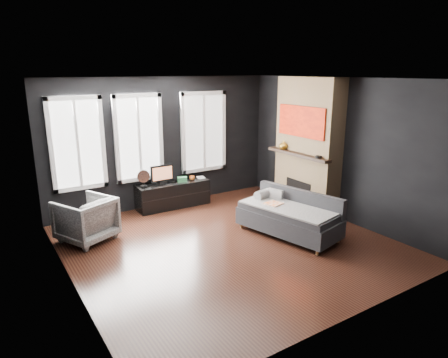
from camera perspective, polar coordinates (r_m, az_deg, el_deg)
floor at (r=6.80m, az=0.67°, el=-9.26°), size 5.00×5.00×0.00m
ceiling at (r=6.18m, az=0.74°, el=14.14°), size 5.00×5.00×0.00m
wall_back at (r=8.51m, az=-8.64°, el=5.17°), size 5.00×0.02×2.70m
wall_left at (r=5.44m, az=-21.87°, el=-1.59°), size 0.02×5.00×2.70m
wall_right at (r=7.98m, az=15.92°, el=4.07°), size 0.02×5.00×2.70m
windows at (r=8.18m, az=-11.75°, el=11.89°), size 4.00×0.16×1.76m
fireplace at (r=8.24m, az=11.88°, el=4.68°), size 0.70×1.62×2.70m
sofa at (r=7.10m, az=9.21°, el=-5.00°), size 1.27×1.94×0.77m
stripe_pillow at (r=7.45m, az=7.30°, el=-2.58°), size 0.17×0.31×0.30m
armchair at (r=7.18m, az=-19.14°, el=-5.18°), size 1.05×1.03×0.83m
media_console at (r=8.56m, az=-7.30°, el=-2.20°), size 1.56×0.51×0.53m
monitor at (r=8.36m, az=-8.85°, el=0.82°), size 0.51×0.12×0.45m
desk_fan at (r=8.21m, az=-11.44°, el=0.13°), size 0.30×0.30×0.37m
mug at (r=8.61m, az=-4.60°, el=0.24°), size 0.12×0.10×0.12m
book at (r=8.72m, az=-3.87°, el=0.82°), size 0.16×0.06×0.22m
storage_box at (r=8.49m, az=-6.02°, el=-0.04°), size 0.23×0.19×0.11m
mantel_vase at (r=8.40m, az=8.49°, el=4.82°), size 0.18×0.19×0.18m
mantel_clock at (r=7.70m, az=13.35°, el=3.10°), size 0.16×0.16×0.04m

